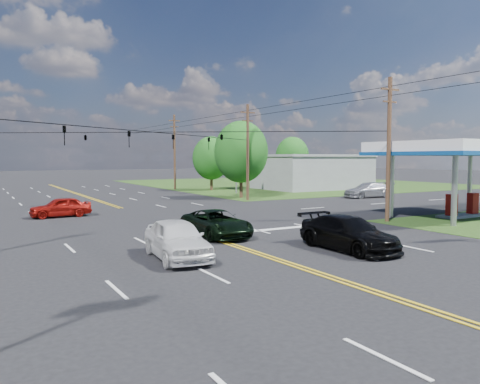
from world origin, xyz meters
TOP-DOWN VIEW (x-y plane):
  - ground at (0.00, 12.00)m, footprint 280.00×280.00m
  - grass_ne at (35.00, 44.00)m, footprint 46.00×48.00m
  - stop_bar at (5.00, 4.00)m, footprint 10.00×0.50m
  - retail_ne at (30.00, 32.00)m, footprint 14.00×10.00m
  - gas_canopy at (19.50, 2.00)m, footprint 12.20×8.20m
  - pole_se at (13.00, 3.00)m, footprint 1.60×0.28m
  - pole_ne at (13.00, 21.00)m, footprint 1.60×0.28m
  - pole_right_far at (13.00, 40.00)m, footprint 1.60×0.28m
  - span_wire_signals at (0.00, 12.00)m, footprint 26.00×18.00m
  - power_lines at (0.00, 10.00)m, footprint 26.04×100.00m
  - tree_right_a at (14.00, 24.00)m, footprint 5.70×5.70m
  - tree_right_b at (16.50, 36.00)m, footprint 4.94×4.94m
  - tree_far_r at (34.00, 42.00)m, footprint 5.32×5.32m
  - pickup_dkgreen at (0.50, 3.50)m, footprint 2.40×5.15m
  - suv_black at (4.06, -2.85)m, footprint 2.22×5.41m
  - pickup_white at (-3.50, -0.65)m, footprint 2.51×5.11m
  - sedan_red at (-5.37, 16.58)m, footprint 4.26×1.88m
  - sedan_far at (25.98, 17.50)m, footprint 5.82×2.87m
  - polesign_ne at (16.67, 29.73)m, footprint 1.98×1.03m

SIDE VIEW (x-z plane):
  - ground at x=0.00m, z-range 0.00..0.00m
  - grass_ne at x=35.00m, z-range -0.01..0.01m
  - stop_bar at x=5.00m, z-range -0.01..0.01m
  - pickup_dkgreen at x=0.50m, z-range 0.00..1.43m
  - sedan_red at x=-5.37m, z-range 0.00..1.43m
  - suv_black at x=4.06m, z-range 0.00..1.57m
  - sedan_far at x=25.98m, z-range 0.00..1.63m
  - pickup_white at x=-3.50m, z-range 0.00..1.68m
  - retail_ne at x=30.00m, z-range 0.00..4.40m
  - tree_right_b at x=16.50m, z-range 0.68..7.76m
  - tree_far_r at x=34.00m, z-range 0.73..8.36m
  - gas_canopy at x=19.50m, z-range 2.04..7.39m
  - tree_right_a at x=14.00m, z-range 0.78..8.96m
  - pole_se at x=13.00m, z-range 0.17..9.67m
  - pole_ne at x=13.00m, z-range 0.17..9.67m
  - pole_right_far at x=13.00m, z-range 0.17..10.17m
  - polesign_ne at x=16.67m, z-range 1.99..9.44m
  - span_wire_signals at x=0.00m, z-range 5.43..6.56m
  - power_lines at x=0.00m, z-range 8.28..8.92m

